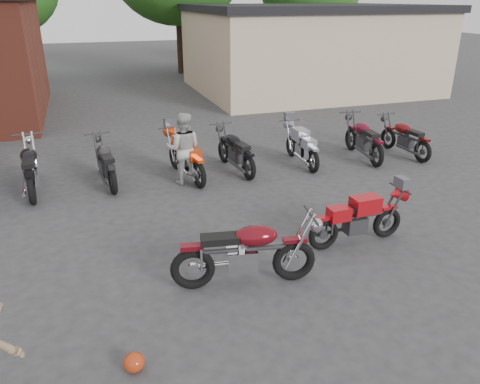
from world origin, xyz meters
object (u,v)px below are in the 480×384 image
object	(u,v)px
row_bike_5	(235,149)
row_bike_7	(364,136)
sportbike	(359,216)
row_bike_8	(405,136)
row_bike_4	(185,154)
person_light	(184,149)
vintage_motorcycle	(247,248)
row_bike_2	(30,165)
row_bike_6	(302,144)
helmet	(134,362)
row_bike_3	(105,161)

from	to	relation	value
row_bike_5	row_bike_7	xyz separation A→B (m)	(3.59, -0.15, 0.03)
sportbike	row_bike_8	world-z (taller)	row_bike_8
row_bike_4	person_light	bearing A→B (deg)	152.67
person_light	row_bike_5	world-z (taller)	person_light
vintage_motorcycle	person_light	xyz separation A→B (m)	(0.03, 4.45, 0.22)
row_bike_2	person_light	bearing A→B (deg)	-102.97
row_bike_8	row_bike_6	bearing A→B (deg)	81.19
helmet	person_light	size ratio (longest dim) A/B	0.15
helmet	row_bike_3	xyz separation A→B (m)	(0.15, 6.28, 0.44)
person_light	helmet	bearing A→B (deg)	89.73
row_bike_8	row_bike_4	bearing A→B (deg)	83.71
row_bike_6	row_bike_7	world-z (taller)	row_bike_7
vintage_motorcycle	row_bike_5	world-z (taller)	vintage_motorcycle
helmet	row_bike_8	xyz separation A→B (m)	(8.07, 5.87, 0.43)
row_bike_4	row_bike_8	distance (m)	6.09
sportbike	person_light	world-z (taller)	person_light
sportbike	helmet	xyz separation A→B (m)	(-4.13, -1.87, -0.41)
row_bike_5	row_bike_8	bearing A→B (deg)	-100.80
person_light	row_bike_2	distance (m)	3.41
helmet	row_bike_4	bearing A→B (deg)	71.85
vintage_motorcycle	row_bike_7	xyz separation A→B (m)	(5.01, 4.75, -0.02)
row_bike_2	helmet	bearing A→B (deg)	-169.78
row_bike_3	row_bike_4	size ratio (longest dim) A/B	0.95
helmet	row_bike_3	size ratio (longest dim) A/B	0.13
person_light	row_bike_5	distance (m)	1.48
helmet	person_light	bearing A→B (deg)	71.82
helmet	row_bike_6	xyz separation A→B (m)	(5.07, 6.10, 0.43)
row_bike_7	row_bike_4	bearing A→B (deg)	95.57
sportbike	row_bike_2	distance (m)	7.15
row_bike_2	row_bike_8	size ratio (longest dim) A/B	1.11
row_bike_2	row_bike_5	world-z (taller)	row_bike_2
row_bike_6	row_bike_7	distance (m)	1.80
row_bike_4	row_bike_6	size ratio (longest dim) A/B	1.08
vintage_motorcycle	row_bike_8	size ratio (longest dim) A/B	1.12
row_bike_3	row_bike_7	bearing A→B (deg)	-98.35
sportbike	vintage_motorcycle	bearing A→B (deg)	-167.26
helmet	person_light	world-z (taller)	person_light
helmet	row_bike_2	world-z (taller)	row_bike_2
row_bike_6	row_bike_3	bearing A→B (deg)	89.69
row_bike_3	row_bike_8	world-z (taller)	row_bike_3
sportbike	row_bike_8	distance (m)	5.62
row_bike_3	row_bike_5	world-z (taller)	row_bike_5
row_bike_2	row_bike_4	size ratio (longest dim) A/B	1.03
row_bike_4	row_bike_8	bearing A→B (deg)	-101.61
row_bike_6	row_bike_8	xyz separation A→B (m)	(3.01, -0.23, 0.00)
vintage_motorcycle	row_bike_8	xyz separation A→B (m)	(6.23, 4.60, -0.07)
vintage_motorcycle	row_bike_4	world-z (taller)	vintage_motorcycle
sportbike	person_light	bearing A→B (deg)	118.43
row_bike_6	person_light	bearing A→B (deg)	98.47
helmet	row_bike_2	size ratio (longest dim) A/B	0.12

